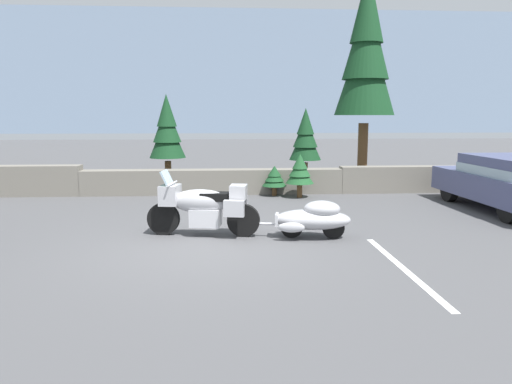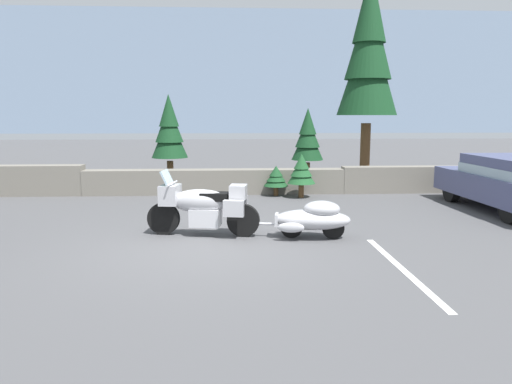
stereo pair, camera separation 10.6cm
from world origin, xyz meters
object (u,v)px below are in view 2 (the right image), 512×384
object	(u,v)px
car_shaped_trailer	(313,218)
pine_tree_far_right	(169,130)
sedan_at_right_edge	(510,181)
pine_tree_tall	(369,50)
pine_tree_secondary	(308,137)
touring_motorcycle	(203,205)

from	to	relation	value
car_shaped_trailer	pine_tree_far_right	bearing A→B (deg)	117.49
car_shaped_trailer	sedan_at_right_edge	world-z (taller)	sedan_at_right_edge
sedan_at_right_edge	pine_tree_tall	xyz separation A→B (m)	(-2.24, 5.31, 3.87)
car_shaped_trailer	pine_tree_far_right	xyz separation A→B (m)	(-3.64, 7.00, 1.54)
pine_tree_secondary	pine_tree_far_right	xyz separation A→B (m)	(-4.72, -0.51, 0.28)
touring_motorcycle	car_shaped_trailer	distance (m)	2.23
car_shaped_trailer	pine_tree_secondary	xyz separation A→B (m)	(1.08, 7.50, 1.26)
pine_tree_secondary	touring_motorcycle	bearing A→B (deg)	-114.63
car_shaped_trailer	pine_tree_tall	bearing A→B (deg)	67.51
car_shaped_trailer	pine_tree_secondary	bearing A→B (deg)	81.80
pine_tree_far_right	sedan_at_right_edge	bearing A→B (deg)	-26.94
touring_motorcycle	pine_tree_far_right	world-z (taller)	pine_tree_far_right
sedan_at_right_edge	pine_tree_tall	size ratio (longest dim) A/B	0.61
sedan_at_right_edge	pine_tree_secondary	world-z (taller)	pine_tree_secondary
touring_motorcycle	sedan_at_right_edge	size ratio (longest dim) A/B	0.51
sedan_at_right_edge	pine_tree_tall	bearing A→B (deg)	112.89
car_shaped_trailer	pine_tree_far_right	size ratio (longest dim) A/B	0.72
sedan_at_right_edge	pine_tree_far_right	world-z (taller)	pine_tree_far_right
sedan_at_right_edge	pine_tree_far_right	bearing A→B (deg)	153.06
touring_motorcycle	pine_tree_far_right	distance (m)	6.93
touring_motorcycle	pine_tree_far_right	bearing A→B (deg)	102.27
car_shaped_trailer	sedan_at_right_edge	size ratio (longest dim) A/B	0.49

